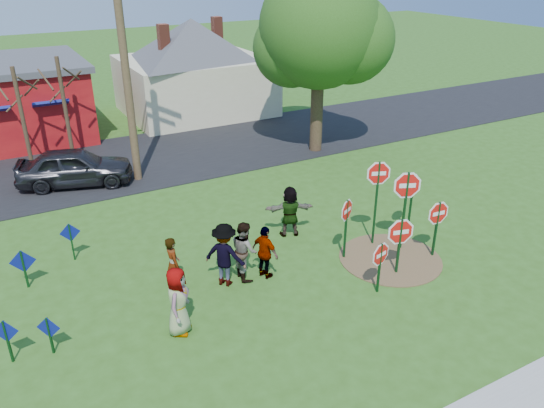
{
  "coord_description": "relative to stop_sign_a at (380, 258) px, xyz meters",
  "views": [
    {
      "loc": [
        -5.68,
        -11.75,
        8.71
      ],
      "look_at": [
        1.77,
        1.76,
        1.39
      ],
      "focal_mm": 35.0,
      "sensor_mm": 36.0,
      "label": 1
    }
  ],
  "objects": [
    {
      "name": "ground",
      "position": [
        -3.0,
        2.2,
        -1.12
      ],
      "size": [
        120.0,
        120.0,
        0.0
      ],
      "primitive_type": "plane",
      "color": "#2F5518",
      "rests_on": "ground"
    },
    {
      "name": "road",
      "position": [
        -3.0,
        13.7,
        -1.1
      ],
      "size": [
        120.0,
        7.5,
        0.04
      ],
      "primitive_type": "cube",
      "color": "black",
      "rests_on": "ground"
    },
    {
      "name": "dirt_patch",
      "position": [
        1.5,
        1.2,
        -1.1
      ],
      "size": [
        3.2,
        3.2,
        0.03
      ],
      "primitive_type": "cylinder",
      "color": "brown",
      "rests_on": "ground"
    },
    {
      "name": "cream_house",
      "position": [
        2.5,
        20.2,
        1.81
      ],
      "size": [
        9.4,
        9.4,
        6.5
      ],
      "color": "beige",
      "rests_on": "ground"
    },
    {
      "name": "stop_sign_a",
      "position": [
        0.0,
        0.0,
        0.0
      ],
      "size": [
        0.9,
        0.22,
        1.69
      ],
      "rotation": [
        0.0,
        0.0,
        0.22
      ],
      "color": "#103C19",
      "rests_on": "ground"
    },
    {
      "name": "stop_sign_b",
      "position": [
        1.62,
        2.25,
        1.1
      ],
      "size": [
        0.98,
        0.39,
        3.03
      ],
      "rotation": [
        0.0,
        0.0,
        -0.37
      ],
      "color": "#103C19",
      "rests_on": "ground"
    },
    {
      "name": "stop_sign_c",
      "position": [
        2.23,
        1.58,
        0.84
      ],
      "size": [
        1.1,
        0.49,
        2.82
      ],
      "rotation": [
        0.0,
        0.0,
        -0.41
      ],
      "color": "#103C19",
      "rests_on": "ground"
    },
    {
      "name": "stop_sign_d",
      "position": [
        3.21,
        2.31,
        0.49
      ],
      "size": [
        0.94,
        0.35,
        2.26
      ],
      "rotation": [
        0.0,
        0.0,
        0.34
      ],
      "color": "#103C19",
      "rests_on": "ground"
    },
    {
      "name": "stop_sign_e",
      "position": [
        1.14,
        0.51,
        0.16
      ],
      "size": [
        1.07,
        0.3,
        1.94
      ],
      "rotation": [
        0.0,
        0.0,
        -0.26
      ],
      "color": "#103C19",
      "rests_on": "ground"
    },
    {
      "name": "stop_sign_f",
      "position": [
        2.8,
        0.72,
        0.28
      ],
      "size": [
        1.02,
        0.09,
        2.02
      ],
      "rotation": [
        0.0,
        0.0,
        -0.08
      ],
      "color": "#103C19",
      "rests_on": "ground"
    },
    {
      "name": "stop_sign_g",
      "position": [
        0.27,
        1.98,
        0.36
      ],
      "size": [
        0.84,
        0.44,
        2.13
      ],
      "rotation": [
        0.0,
        0.0,
        0.47
      ],
      "color": "#103C19",
      "rests_on": "ground"
    },
    {
      "name": "blue_diamond_a",
      "position": [
        -8.46,
        1.75,
        -0.48
      ],
      "size": [
        0.49,
        0.35,
        1.04
      ],
      "rotation": [
        0.0,
        0.0,
        -0.61
      ],
      "color": "#103C19",
      "rests_on": "ground"
    },
    {
      "name": "blue_diamond_b",
      "position": [
        -9.34,
        1.9,
        -0.38
      ],
      "size": [
        0.55,
        0.29,
        1.19
      ],
      "rotation": [
        0.0,
        0.0,
        -0.47
      ],
      "color": "#103C19",
      "rests_on": "ground"
    },
    {
      "name": "blue_diamond_c",
      "position": [
        -8.66,
        5.04,
        -0.38
      ],
      "size": [
        0.71,
        0.15,
        1.21
      ],
      "rotation": [
        0.0,
        0.0,
        -0.18
      ],
      "color": "#103C19",
      "rests_on": "ground"
    },
    {
      "name": "blue_diamond_d",
      "position": [
        -7.2,
        5.97,
        -0.33
      ],
      "size": [
        0.61,
        0.1,
        1.27
      ],
      "rotation": [
        0.0,
        0.0,
        -0.13
      ],
      "color": "#103C19",
      "rests_on": "ground"
    },
    {
      "name": "person_a",
      "position": [
        -5.5,
        1.03,
        -0.19
      ],
      "size": [
        1.0,
        1.08,
        1.85
      ],
      "primitive_type": "imported",
      "rotation": [
        0.0,
        0.0,
        0.95
      ],
      "color": "#48539A",
      "rests_on": "ground"
    },
    {
      "name": "person_b",
      "position": [
        -4.99,
        2.88,
        -0.28
      ],
      "size": [
        0.41,
        0.62,
        1.67
      ],
      "primitive_type": "imported",
      "rotation": [
        0.0,
        0.0,
        1.59
      ],
      "color": "#237C7C",
      "rests_on": "ground"
    },
    {
      "name": "person_c",
      "position": [
        -2.94,
        2.52,
        -0.22
      ],
      "size": [
        0.74,
        0.92,
        1.79
      ],
      "primitive_type": "imported",
      "rotation": [
        0.0,
        0.0,
        1.49
      ],
      "color": "brown",
      "rests_on": "ground"
    },
    {
      "name": "person_d",
      "position": [
        -3.59,
        2.46,
        -0.16
      ],
      "size": [
        1.36,
        1.41,
        1.92
      ],
      "primitive_type": "imported",
      "rotation": [
        0.0,
        0.0,
        2.29
      ],
      "color": "#313035",
      "rests_on": "ground"
    },
    {
      "name": "person_e",
      "position": [
        -2.42,
        2.21,
        -0.29
      ],
      "size": [
        0.7,
        1.05,
        1.66
      ],
      "primitive_type": "imported",
      "rotation": [
        0.0,
        0.0,
        1.9
      ],
      "color": "#4D2E57",
      "rests_on": "ground"
    },
    {
      "name": "person_f",
      "position": [
        -0.46,
        4.11,
        -0.23
      ],
      "size": [
        1.72,
        1.06,
        1.77
      ],
      "primitive_type": "imported",
      "rotation": [
        0.0,
        0.0,
        2.79
      ],
      "color": "#1A5028",
      "rests_on": "ground"
    },
    {
      "name": "suv",
      "position": [
        -5.99,
        12.04,
        -0.31
      ],
      "size": [
        4.87,
        3.07,
        1.54
      ],
      "primitive_type": "imported",
      "rotation": [
        0.0,
        0.0,
        1.27
      ],
      "color": "#2E2E32",
      "rests_on": "road"
    },
    {
      "name": "utility_pole",
      "position": [
        -3.61,
        11.43,
        4.29
      ],
      "size": [
        2.38,
        1.07,
        10.27
      ],
      "rotation": [
        0.0,
        0.0,
        -0.39
      ],
      "color": "#4C3823",
      "rests_on": "ground"
    },
    {
      "name": "leafy_tree",
      "position": [
        5.16,
        10.91,
        4.32
      ],
      "size": [
        5.95,
        5.42,
        8.45
      ],
      "color": "#382819",
      "rests_on": "ground"
    },
    {
      "name": "bare_tree_east",
      "position": [
        -7.38,
        14.93,
        1.8
      ],
      "size": [
        1.8,
        1.8,
        4.51
      ],
      "color": "#382819",
      "rests_on": "ground"
    },
    {
      "name": "bare_tree_extra",
      "position": [
        -5.57,
        15.28,
        1.93
      ],
      "size": [
        1.8,
        1.8,
        4.71
      ],
      "color": "#382819",
      "rests_on": "ground"
    }
  ]
}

